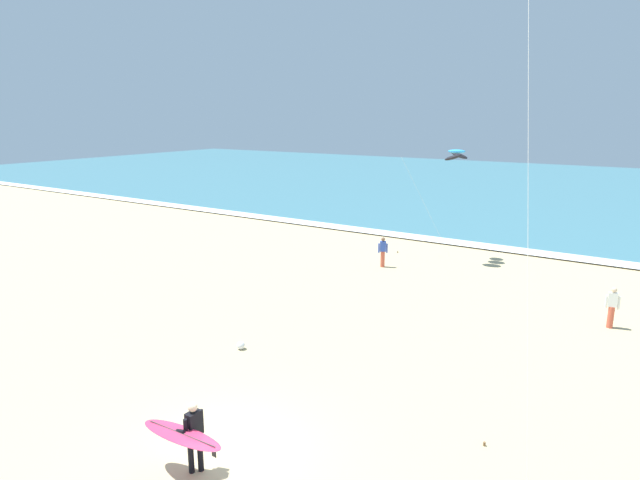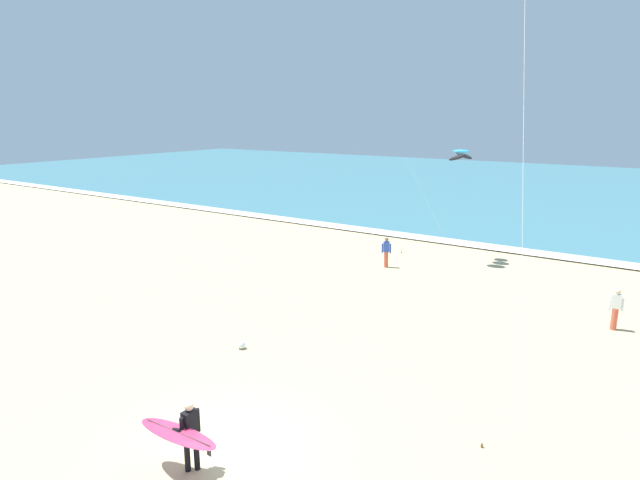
# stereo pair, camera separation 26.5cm
# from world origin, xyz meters

# --- Properties ---
(ground_plane) EXTENTS (160.00, 160.00, 0.00)m
(ground_plane) POSITION_xyz_m (0.00, 0.00, 0.00)
(ground_plane) COLOR tan
(ocean_water) EXTENTS (160.00, 60.00, 0.08)m
(ocean_water) POSITION_xyz_m (0.00, 52.99, 0.04)
(ocean_water) COLOR teal
(ocean_water) RESTS_ON ground
(shoreline_foam) EXTENTS (160.00, 1.48, 0.01)m
(shoreline_foam) POSITION_xyz_m (0.00, 23.29, 0.09)
(shoreline_foam) COLOR white
(shoreline_foam) RESTS_ON ocean_water
(surfer_lead) EXTENTS (2.36, 0.97, 1.71)m
(surfer_lead) POSITION_xyz_m (-0.05, -1.06, 1.05)
(surfer_lead) COLOR black
(surfer_lead) RESTS_ON ground
(kite_arc_cobalt_high) EXTENTS (3.63, 2.17, 6.01)m
(kite_arc_cobalt_high) POSITION_xyz_m (-1.30, 19.53, 5.72)
(kite_arc_cobalt_high) COLOR black
(kite_arc_cobalt_high) RESTS_ON ground
(bystander_blue_top) EXTENTS (0.46, 0.30, 1.59)m
(bystander_blue_top) POSITION_xyz_m (-3.80, 16.17, 0.81)
(bystander_blue_top) COLOR #D8593F
(bystander_blue_top) RESTS_ON ground
(bystander_white_top) EXTENTS (0.50, 0.22, 1.59)m
(bystander_white_top) POSITION_xyz_m (7.00, 13.43, 0.81)
(bystander_white_top) COLOR #D8593F
(bystander_white_top) RESTS_ON ground
(beach_ball) EXTENTS (0.28, 0.28, 0.28)m
(beach_ball) POSITION_xyz_m (-3.41, 4.51, 0.14)
(beach_ball) COLOR white
(beach_ball) RESTS_ON ground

